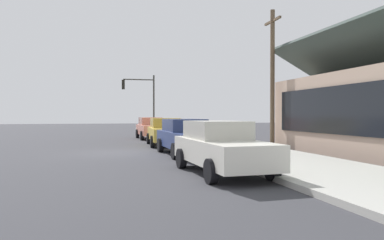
{
  "coord_description": "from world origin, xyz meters",
  "views": [
    {
      "loc": [
        17.78,
        -0.98,
        1.78
      ],
      "look_at": [
        0.49,
        3.33,
        1.54
      ],
      "focal_mm": 34.86,
      "sensor_mm": 36.0,
      "label": 1
    }
  ],
  "objects_px": {
    "car_navy": "(186,136)",
    "traffic_light_main": "(141,95)",
    "car_ivory": "(221,147)",
    "utility_pole_wooden": "(272,76)",
    "car_mustard": "(166,131)",
    "car_coral": "(151,128)",
    "fire_hydrant_red": "(228,146)"
  },
  "relations": [
    {
      "from": "car_navy",
      "to": "traffic_light_main",
      "type": "height_order",
      "value": "traffic_light_main"
    },
    {
      "from": "car_navy",
      "to": "car_ivory",
      "type": "relative_size",
      "value": 1.02
    },
    {
      "from": "car_ivory",
      "to": "utility_pole_wooden",
      "type": "bearing_deg",
      "value": 141.95
    },
    {
      "from": "car_ivory",
      "to": "car_navy",
      "type": "bearing_deg",
      "value": 175.3
    },
    {
      "from": "car_ivory",
      "to": "traffic_light_main",
      "type": "relative_size",
      "value": 0.93
    },
    {
      "from": "car_mustard",
      "to": "traffic_light_main",
      "type": "bearing_deg",
      "value": -175.49
    },
    {
      "from": "car_ivory",
      "to": "utility_pole_wooden",
      "type": "height_order",
      "value": "utility_pole_wooden"
    },
    {
      "from": "car_coral",
      "to": "fire_hydrant_red",
      "type": "xyz_separation_m",
      "value": [
        13.02,
        1.45,
        -0.32
      ]
    },
    {
      "from": "car_navy",
      "to": "fire_hydrant_red",
      "type": "xyz_separation_m",
      "value": [
        1.65,
        1.4,
        -0.32
      ]
    },
    {
      "from": "traffic_light_main",
      "to": "utility_pole_wooden",
      "type": "height_order",
      "value": "utility_pole_wooden"
    },
    {
      "from": "car_mustard",
      "to": "car_navy",
      "type": "relative_size",
      "value": 0.95
    },
    {
      "from": "car_navy",
      "to": "car_ivory",
      "type": "distance_m",
      "value": 5.45
    },
    {
      "from": "car_coral",
      "to": "car_navy",
      "type": "bearing_deg",
      "value": -0.68
    },
    {
      "from": "car_ivory",
      "to": "traffic_light_main",
      "type": "xyz_separation_m",
      "value": [
        -21.26,
        -0.07,
        2.68
      ]
    },
    {
      "from": "car_navy",
      "to": "traffic_light_main",
      "type": "bearing_deg",
      "value": 179.02
    },
    {
      "from": "traffic_light_main",
      "to": "utility_pole_wooden",
      "type": "bearing_deg",
      "value": 22.93
    },
    {
      "from": "car_mustard",
      "to": "fire_hydrant_red",
      "type": "height_order",
      "value": "car_mustard"
    },
    {
      "from": "traffic_light_main",
      "to": "fire_hydrant_red",
      "type": "bearing_deg",
      "value": 5.43
    },
    {
      "from": "car_mustard",
      "to": "traffic_light_main",
      "type": "height_order",
      "value": "traffic_light_main"
    },
    {
      "from": "utility_pole_wooden",
      "to": "car_coral",
      "type": "bearing_deg",
      "value": -148.58
    },
    {
      "from": "car_coral",
      "to": "car_navy",
      "type": "relative_size",
      "value": 0.92
    },
    {
      "from": "traffic_light_main",
      "to": "car_navy",
      "type": "bearing_deg",
      "value": 0.93
    },
    {
      "from": "car_coral",
      "to": "utility_pole_wooden",
      "type": "xyz_separation_m",
      "value": [
        8.93,
        5.45,
        3.12
      ]
    },
    {
      "from": "traffic_light_main",
      "to": "fire_hydrant_red",
      "type": "xyz_separation_m",
      "value": [
        17.47,
        1.66,
        -2.99
      ]
    },
    {
      "from": "car_navy",
      "to": "traffic_light_main",
      "type": "relative_size",
      "value": 0.95
    },
    {
      "from": "car_navy",
      "to": "traffic_light_main",
      "type": "distance_m",
      "value": 16.05
    },
    {
      "from": "traffic_light_main",
      "to": "fire_hydrant_red",
      "type": "distance_m",
      "value": 17.8
    },
    {
      "from": "utility_pole_wooden",
      "to": "fire_hydrant_red",
      "type": "relative_size",
      "value": 10.56
    },
    {
      "from": "car_navy",
      "to": "car_mustard",
      "type": "bearing_deg",
      "value": 178.15
    },
    {
      "from": "car_mustard",
      "to": "car_ivory",
      "type": "bearing_deg",
      "value": 2.17
    },
    {
      "from": "fire_hydrant_red",
      "to": "car_navy",
      "type": "bearing_deg",
      "value": -139.58
    },
    {
      "from": "car_coral",
      "to": "car_ivory",
      "type": "distance_m",
      "value": 16.82
    }
  ]
}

